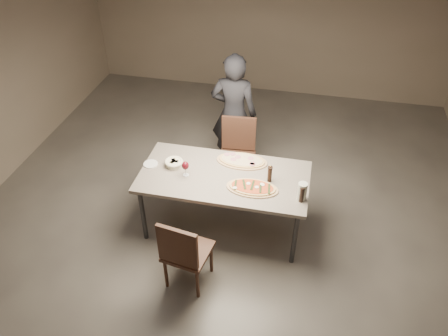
% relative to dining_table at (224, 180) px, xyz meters
% --- Properties ---
extents(room, '(7.00, 7.00, 7.00)m').
position_rel_dining_table_xyz_m(room, '(0.00, 0.00, 0.71)').
color(room, '#5C564F').
rests_on(room, ground).
extents(dining_table, '(1.80, 0.90, 0.75)m').
position_rel_dining_table_xyz_m(dining_table, '(0.00, 0.00, 0.00)').
color(dining_table, gray).
rests_on(dining_table, ground).
extents(zucchini_pizza, '(0.54, 0.30, 0.05)m').
position_rel_dining_table_xyz_m(zucchini_pizza, '(0.33, -0.15, 0.07)').
color(zucchini_pizza, tan).
rests_on(zucchini_pizza, dining_table).
extents(ham_pizza, '(0.57, 0.31, 0.04)m').
position_rel_dining_table_xyz_m(ham_pizza, '(0.14, 0.28, 0.07)').
color(ham_pizza, tan).
rests_on(ham_pizza, dining_table).
extents(bread_basket, '(0.20, 0.20, 0.07)m').
position_rel_dining_table_xyz_m(bread_basket, '(-0.57, 0.05, 0.10)').
color(bread_basket, beige).
rests_on(bread_basket, dining_table).
extents(oil_dish, '(0.14, 0.14, 0.02)m').
position_rel_dining_table_xyz_m(oil_dish, '(-0.03, 0.29, 0.07)').
color(oil_dish, white).
rests_on(oil_dish, dining_table).
extents(pepper_mill_left, '(0.05, 0.05, 0.20)m').
position_rel_dining_table_xyz_m(pepper_mill_left, '(0.83, -0.24, 0.15)').
color(pepper_mill_left, black).
rests_on(pepper_mill_left, dining_table).
extents(pepper_mill_right, '(0.05, 0.05, 0.20)m').
position_rel_dining_table_xyz_m(pepper_mill_right, '(0.48, 0.01, 0.15)').
color(pepper_mill_right, black).
rests_on(pepper_mill_right, dining_table).
extents(carafe, '(0.09, 0.09, 0.20)m').
position_rel_dining_table_xyz_m(carafe, '(0.83, -0.20, 0.15)').
color(carafe, silver).
rests_on(carafe, dining_table).
extents(wine_glass, '(0.08, 0.08, 0.17)m').
position_rel_dining_table_xyz_m(wine_glass, '(-0.40, -0.08, 0.18)').
color(wine_glass, silver).
rests_on(wine_glass, dining_table).
extents(side_plate, '(0.16, 0.16, 0.01)m').
position_rel_dining_table_xyz_m(side_plate, '(-0.83, 0.02, 0.06)').
color(side_plate, white).
rests_on(side_plate, dining_table).
extents(chair_near, '(0.48, 0.48, 0.88)m').
position_rel_dining_table_xyz_m(chair_near, '(-0.20, -0.90, -0.20)').
color(chair_near, '#41261B').
rests_on(chair_near, ground).
extents(chair_far, '(0.47, 0.47, 0.93)m').
position_rel_dining_table_xyz_m(chair_far, '(-0.00, 0.81, -0.17)').
color(chair_far, '#41261B').
rests_on(chair_far, ground).
extents(diner, '(0.59, 0.39, 1.62)m').
position_rel_dining_table_xyz_m(diner, '(-0.13, 1.18, 0.12)').
color(diner, black).
rests_on(diner, ground).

